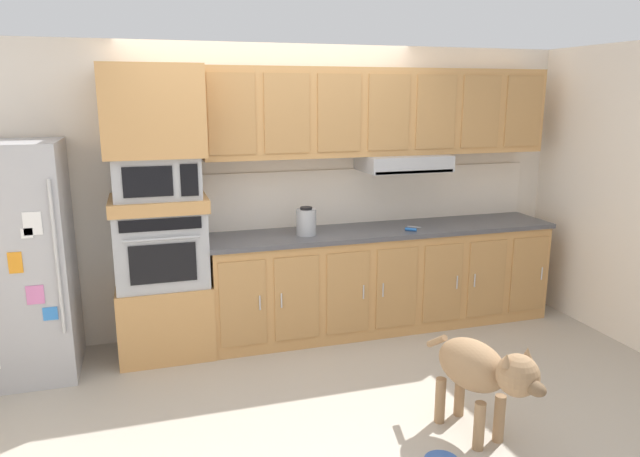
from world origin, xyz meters
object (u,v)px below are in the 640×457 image
refrigerator (16,262)px  dog (482,370)px  screwdriver (411,229)px  built_in_oven (161,246)px  microwave (157,176)px  electric_kettle (306,222)px

refrigerator → dog: (2.82, -1.79, -0.43)m
refrigerator → screwdriver: (3.14, -0.10, 0.05)m
built_in_oven → microwave: microwave is taller
refrigerator → built_in_oven: (1.04, 0.07, 0.02)m
microwave → electric_kettle: bearing=-2.3°
built_in_oven → dog: built_in_oven is taller
screwdriver → dog: 1.78m
built_in_oven → refrigerator: bearing=-176.3°
screwdriver → microwave: bearing=175.4°
built_in_oven → screwdriver: (2.10, -0.17, 0.03)m
refrigerator → microwave: (1.04, 0.07, 0.58)m
microwave → dog: 2.76m
built_in_oven → electric_kettle: size_ratio=2.92×
dog → microwave: bearing=-149.2°
built_in_oven → electric_kettle: built_in_oven is taller
refrigerator → electric_kettle: refrigerator is taller
screwdriver → electric_kettle: (-0.92, 0.12, 0.10)m
microwave → built_in_oven: bearing=179.2°
refrigerator → electric_kettle: bearing=0.5°
built_in_oven → microwave: (0.00, -0.00, 0.56)m
refrigerator → electric_kettle: (2.23, 0.02, 0.15)m
electric_kettle → refrigerator: bearing=-179.5°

